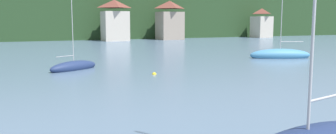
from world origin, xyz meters
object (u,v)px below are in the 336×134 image
(mooring_buoy_mid, at_px, (154,74))
(shore_building_westcentral, at_px, (115,21))
(sailboat_far_2, at_px, (280,55))
(sailboat_far_7, at_px, (74,67))
(shore_building_central, at_px, (170,21))
(shore_building_eastcentral, at_px, (262,23))

(mooring_buoy_mid, bearing_deg, shore_building_westcentral, 78.35)
(sailboat_far_2, xyz_separation_m, sailboat_far_7, (-26.41, -0.64, -0.11))
(shore_building_westcentral, height_order, shore_building_central, shore_building_central)
(shore_building_eastcentral, distance_m, sailboat_far_7, 79.05)
(shore_building_central, bearing_deg, sailboat_far_2, -96.94)
(mooring_buoy_mid, bearing_deg, shore_building_central, 64.72)
(sailboat_far_7, height_order, mooring_buoy_mid, sailboat_far_7)
(shore_building_westcentral, height_order, shore_building_eastcentral, shore_building_westcentral)
(shore_building_central, bearing_deg, mooring_buoy_mid, -115.28)
(shore_building_eastcentral, relative_size, sailboat_far_2, 0.71)
(shore_building_eastcentral, bearing_deg, shore_building_westcentral, 179.51)
(shore_building_westcentral, xyz_separation_m, shore_building_central, (14.78, 0.07, 0.05))
(shore_building_central, height_order, sailboat_far_7, shore_building_central)
(shore_building_westcentral, relative_size, shore_building_eastcentral, 1.17)
(shore_building_eastcentral, bearing_deg, sailboat_far_7, -141.63)
(sailboat_far_2, relative_size, sailboat_far_7, 1.55)
(shore_building_westcentral, bearing_deg, shore_building_central, 0.28)
(shore_building_westcentral, bearing_deg, sailboat_far_7, -109.59)
(sailboat_far_7, bearing_deg, shore_building_westcentral, 38.29)
(shore_building_central, distance_m, sailboat_far_7, 59.28)
(shore_building_eastcentral, xyz_separation_m, sailboat_far_2, (-35.50, -48.37, -3.75))
(sailboat_far_7, distance_m, mooring_buoy_mid, 8.60)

